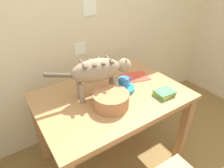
{
  "coord_description": "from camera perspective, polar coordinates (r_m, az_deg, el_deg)",
  "views": [
    {
      "loc": [
        -0.67,
        -0.03,
        1.65
      ],
      "look_at": [
        0.06,
        1.06,
        0.85
      ],
      "focal_mm": 31.39,
      "sensor_mm": 36.0,
      "label": 1
    }
  ],
  "objects": [
    {
      "name": "wall_rear",
      "position": [
        1.9,
        -12.93,
        18.35
      ],
      "size": [
        4.51,
        0.11,
        2.5
      ],
      "color": "beige",
      "rests_on": "ground_plane"
    },
    {
      "name": "dining_table",
      "position": [
        1.65,
        -0.0,
        -5.83
      ],
      "size": [
        1.2,
        0.82,
        0.75
      ],
      "color": "#B47D4B",
      "rests_on": "ground_plane"
    },
    {
      "name": "cat",
      "position": [
        1.47,
        -3.72,
        3.87
      ],
      "size": [
        0.65,
        0.22,
        0.32
      ],
      "rotation": [
        0.0,
        0.0,
        -1.76
      ],
      "color": "#997F62",
      "rests_on": "dining_table"
    },
    {
      "name": "saucer_bowl",
      "position": [
        1.64,
        3.33,
        -1.27
      ],
      "size": [
        0.19,
        0.19,
        0.03
      ],
      "primitive_type": "cylinder",
      "color": "teal",
      "rests_on": "dining_table"
    },
    {
      "name": "coffee_mug",
      "position": [
        1.61,
        3.49,
        0.53
      ],
      "size": [
        0.13,
        0.09,
        0.08
      ],
      "color": "#3076C2",
      "rests_on": "saucer_bowl"
    },
    {
      "name": "magazine",
      "position": [
        1.85,
        6.68,
        2.07
      ],
      "size": [
        0.28,
        0.24,
        0.01
      ],
      "primitive_type": "cube",
      "rotation": [
        0.0,
        0.0,
        -0.27
      ],
      "color": "#E04331",
      "rests_on": "dining_table"
    },
    {
      "name": "book_stack",
      "position": [
        1.62,
        15.0,
        -2.58
      ],
      "size": [
        0.17,
        0.14,
        0.04
      ],
      "color": "#499C56",
      "rests_on": "dining_table"
    },
    {
      "name": "wicker_basket",
      "position": [
        1.44,
        -0.3,
        -4.59
      ],
      "size": [
        0.27,
        0.27,
        0.11
      ],
      "color": "#B07548",
      "rests_on": "dining_table"
    }
  ]
}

